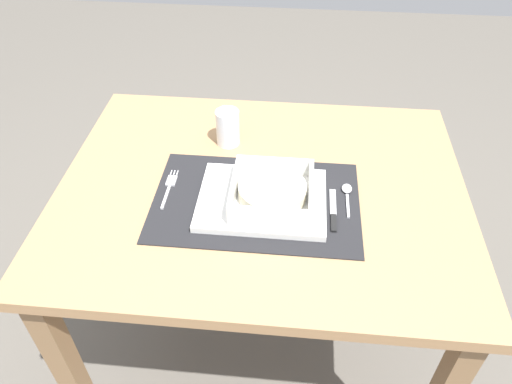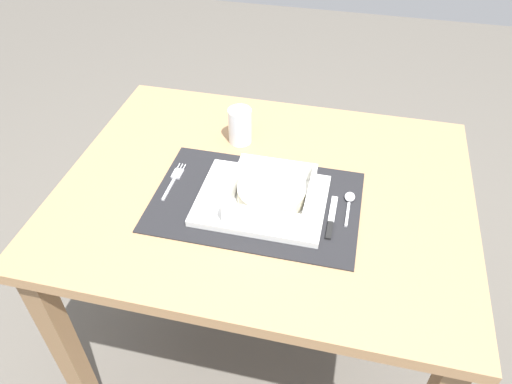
% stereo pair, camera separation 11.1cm
% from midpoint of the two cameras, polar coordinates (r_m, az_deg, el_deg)
% --- Properties ---
extents(ground_plane, '(6.00, 6.00, 0.00)m').
position_cam_midpoint_polar(ground_plane, '(1.74, -1.44, -17.84)').
color(ground_plane, '#59544C').
extents(dining_table, '(0.97, 0.76, 0.73)m').
position_cam_midpoint_polar(dining_table, '(1.24, -1.92, -2.96)').
color(dining_table, '#A37A51').
rests_on(dining_table, ground).
extents(placemat, '(0.47, 0.31, 0.00)m').
position_cam_midpoint_polar(placemat, '(1.12, -2.81, -1.21)').
color(placemat, black).
rests_on(placemat, dining_table).
extents(serving_plate, '(0.29, 0.22, 0.02)m').
position_cam_midpoint_polar(serving_plate, '(1.11, -2.12, -1.02)').
color(serving_plate, white).
rests_on(serving_plate, placemat).
extents(porridge_bowl, '(0.18, 0.18, 0.05)m').
position_cam_midpoint_polar(porridge_bowl, '(1.09, -0.99, -0.19)').
color(porridge_bowl, white).
rests_on(porridge_bowl, serving_plate).
extents(fork, '(0.02, 0.14, 0.00)m').
position_cam_midpoint_polar(fork, '(1.19, -12.68, 0.62)').
color(fork, silver).
rests_on(fork, placemat).
extents(spoon, '(0.02, 0.11, 0.01)m').
position_cam_midpoint_polar(spoon, '(1.15, 7.90, -0.17)').
color(spoon, silver).
rests_on(spoon, placemat).
extents(butter_knife, '(0.01, 0.14, 0.01)m').
position_cam_midpoint_polar(butter_knife, '(1.10, 6.18, -2.53)').
color(butter_knife, black).
rests_on(butter_knife, placemat).
extents(drinking_glass, '(0.06, 0.06, 0.10)m').
position_cam_midpoint_polar(drinking_glass, '(1.28, -5.80, 7.28)').
color(drinking_glass, white).
rests_on(drinking_glass, dining_table).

